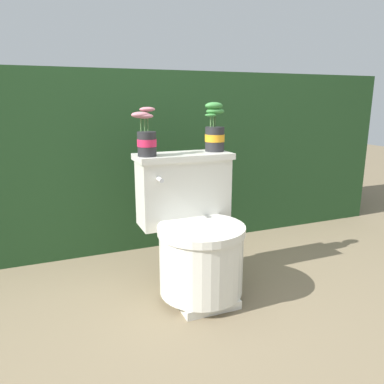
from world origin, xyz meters
TOP-DOWN VIEW (x-y plane):
  - ground_plane at (0.00, 0.00)m, footprint 12.00×12.00m
  - hedge_backdrop at (0.00, 1.06)m, footprint 3.68×0.75m
  - toilet at (0.10, 0.05)m, footprint 0.48×0.54m
  - potted_plant_left at (-0.10, 0.18)m, footprint 0.12×0.11m
  - potted_plant_midleft at (0.28, 0.21)m, footprint 0.12×0.10m

SIDE VIEW (x-z plane):
  - ground_plane at x=0.00m, z-range 0.00..0.00m
  - toilet at x=0.10m, z-range -0.04..0.64m
  - hedge_backdrop at x=0.00m, z-range 0.00..1.11m
  - potted_plant_left at x=-0.10m, z-range 0.65..0.88m
  - potted_plant_midleft at x=0.28m, z-range 0.65..0.90m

